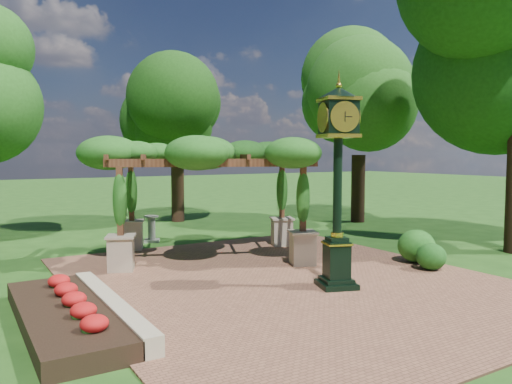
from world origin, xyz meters
TOP-DOWN VIEW (x-y plane):
  - ground at (0.00, 0.00)m, footprint 120.00×120.00m
  - brick_plaza at (0.00, 1.00)m, footprint 10.00×12.00m
  - border_wall at (-4.60, 0.50)m, footprint 0.35×5.00m
  - flower_bed at (-5.50, 0.50)m, footprint 1.50×5.00m
  - pedestal_clock at (0.64, -0.19)m, footprint 1.22×1.22m
  - pergola at (-0.33, 4.67)m, footprint 6.95×5.75m
  - sundial at (-0.99, 8.32)m, footprint 0.71×0.71m
  - shrub_front at (4.09, -0.16)m, footprint 1.00×1.00m
  - shrub_mid at (4.49, 0.71)m, footprint 1.35×1.35m
  - shrub_back at (3.08, 5.67)m, footprint 1.04×1.04m
  - tree_north at (2.03, 13.11)m, footprint 3.95×3.95m
  - tree_east_far at (9.33, 8.45)m, footprint 4.70×4.70m

SIDE VIEW (x-z plane):
  - ground at x=0.00m, z-range 0.00..0.00m
  - brick_plaza at x=0.00m, z-range 0.00..0.04m
  - flower_bed at x=-5.50m, z-range 0.00..0.36m
  - border_wall at x=-4.60m, z-range 0.00..0.40m
  - shrub_back at x=3.08m, z-range 0.04..0.77m
  - shrub_front at x=4.09m, z-range 0.04..0.78m
  - sundial at x=-0.99m, z-range -0.06..0.92m
  - shrub_mid at x=4.49m, z-range 0.04..1.02m
  - pedestal_clock at x=0.64m, z-range 0.48..5.37m
  - pergola at x=-0.33m, z-range 1.21..4.97m
  - tree_north at x=2.03m, z-range 1.36..8.63m
  - tree_east_far at x=9.33m, z-range 1.56..9.84m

